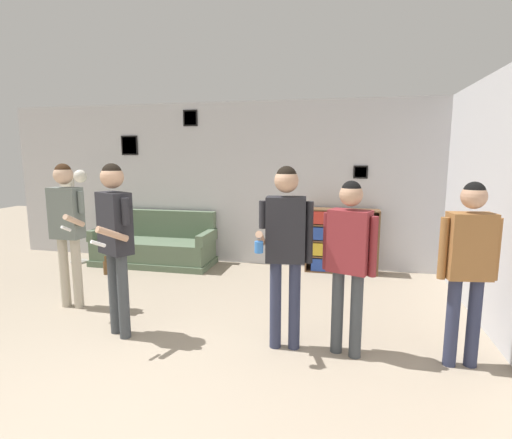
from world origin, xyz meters
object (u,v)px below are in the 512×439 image
at_px(floor_lamp, 74,190).
at_px(person_watcher_holding_cup, 286,238).
at_px(person_spectator_near_bookshelf, 349,251).
at_px(person_player_foreground_center, 115,231).
at_px(person_spectator_far_right, 469,256).
at_px(bottle_on_floor, 106,267).
at_px(couch, 155,247).
at_px(person_player_foreground_left, 66,220).
at_px(bookshelf, 342,241).

distance_m(floor_lamp, person_watcher_holding_cup, 4.55).
bearing_deg(person_spectator_near_bookshelf, floor_lamp, 153.14).
bearing_deg(person_player_foreground_center, person_spectator_far_right, 1.97).
xyz_separation_m(person_watcher_holding_cup, bottle_on_floor, (-3.07, 1.76, -0.97)).
distance_m(couch, person_spectator_near_bookshelf, 4.11).
bearing_deg(bottle_on_floor, floor_lamp, 148.78).
relative_size(couch, person_player_foreground_center, 1.15).
xyz_separation_m(floor_lamp, person_player_foreground_center, (2.24, -2.38, -0.17)).
distance_m(person_watcher_holding_cup, bottle_on_floor, 3.67).
xyz_separation_m(floor_lamp, bottle_on_floor, (0.86, -0.52, -1.15)).
height_order(couch, person_player_foreground_center, person_player_foreground_center).
bearing_deg(floor_lamp, person_spectator_near_bookshelf, -26.86).
bearing_deg(person_watcher_holding_cup, bottle_on_floor, 150.21).
bearing_deg(person_watcher_holding_cup, person_player_foreground_center, -176.68).
bearing_deg(bottle_on_floor, person_watcher_holding_cup, -29.79).
bearing_deg(floor_lamp, person_player_foreground_left, -55.43).
distance_m(bookshelf, person_player_foreground_center, 3.60).
bearing_deg(couch, floor_lamp, -170.59).
xyz_separation_m(person_player_foreground_center, person_watcher_holding_cup, (1.69, 0.10, -0.01)).
height_order(person_spectator_near_bookshelf, bottle_on_floor, person_spectator_near_bookshelf).
distance_m(person_watcher_holding_cup, person_spectator_far_right, 1.56).
bearing_deg(bookshelf, bottle_on_floor, -165.23).
relative_size(person_player_foreground_left, person_watcher_holding_cup, 1.00).
relative_size(person_spectator_far_right, bottle_on_floor, 5.61).
relative_size(person_spectator_near_bookshelf, bottle_on_floor, 5.59).
xyz_separation_m(person_player_foreground_left, person_player_foreground_center, (1.00, -0.57, 0.01)).
relative_size(person_player_foreground_left, person_player_foreground_center, 0.99).
height_order(couch, floor_lamp, floor_lamp).
distance_m(person_spectator_near_bookshelf, bottle_on_floor, 4.14).
xyz_separation_m(person_player_foreground_center, person_spectator_far_right, (3.26, 0.11, -0.10)).
bearing_deg(person_player_foreground_left, bookshelf, 34.94).
bearing_deg(person_spectator_far_right, bottle_on_floor, 159.36).
relative_size(bookshelf, person_spectator_near_bookshelf, 0.69).
distance_m(couch, bottle_on_floor, 0.90).
height_order(bookshelf, person_spectator_near_bookshelf, person_spectator_near_bookshelf).
bearing_deg(person_player_foreground_left, person_spectator_far_right, -6.18).
relative_size(bookshelf, person_player_foreground_center, 0.64).
height_order(bookshelf, person_watcher_holding_cup, person_watcher_holding_cup).
height_order(person_player_foreground_left, person_watcher_holding_cup, same).
relative_size(couch, person_player_foreground_left, 1.16).
height_order(floor_lamp, bottle_on_floor, floor_lamp).
bearing_deg(couch, person_spectator_far_right, -30.85).
distance_m(couch, person_player_foreground_center, 2.87).
xyz_separation_m(couch, person_watcher_holding_cup, (2.61, -2.50, 0.79)).
height_order(person_watcher_holding_cup, bottle_on_floor, person_watcher_holding_cup).
xyz_separation_m(couch, person_player_foreground_center, (0.91, -2.60, 0.80)).
bearing_deg(couch, person_player_foreground_left, -92.36).
bearing_deg(bookshelf, person_player_foreground_left, -145.06).
relative_size(bookshelf, bottle_on_floor, 3.86).
xyz_separation_m(person_watcher_holding_cup, person_spectator_near_bookshelf, (0.57, -0.00, -0.09)).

